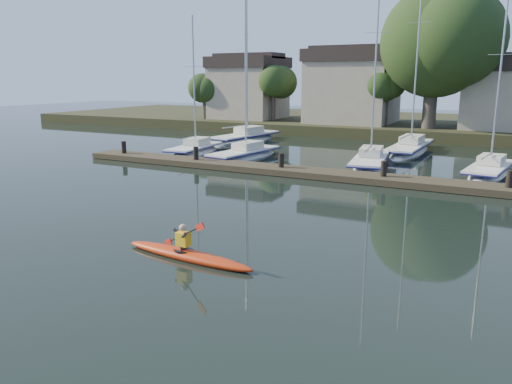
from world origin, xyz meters
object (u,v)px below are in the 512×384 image
at_px(sailboat_1, 244,160).
at_px(sailboat_5, 246,143).
at_px(dock, 330,174).
at_px(sailboat_2, 370,168).
at_px(kayak, 187,253).
at_px(sailboat_0, 195,156).
at_px(sailboat_3, 488,178).
at_px(sailboat_6, 409,155).

relative_size(sailboat_1, sailboat_5, 0.82).
bearing_deg(dock, sailboat_2, 79.11).
relative_size(kayak, sailboat_1, 0.38).
xyz_separation_m(kayak, sailboat_1, (-7.97, 18.27, -0.36)).
bearing_deg(kayak, sailboat_0, 127.92).
relative_size(dock, sailboat_0, 3.08).
bearing_deg(kayak, sailboat_2, 92.29).
distance_m(sailboat_2, sailboat_5, 15.04).
bearing_deg(dock, sailboat_0, 160.23).
bearing_deg(sailboat_0, sailboat_1, -9.09).
bearing_deg(sailboat_5, sailboat_3, -11.90).
height_order(sailboat_0, sailboat_2, sailboat_2).
distance_m(kayak, sailboat_0, 22.32).
xyz_separation_m(sailboat_3, sailboat_5, (-20.03, 7.19, -0.02)).
xyz_separation_m(sailboat_0, sailboat_2, (13.03, 0.68, 0.00)).
xyz_separation_m(dock, sailboat_0, (-12.07, 4.34, -0.38)).
bearing_deg(sailboat_2, dock, -109.37).
relative_size(dock, sailboat_6, 2.12).
distance_m(sailboat_0, sailboat_1, 4.40).
bearing_deg(sailboat_2, sailboat_5, 142.08).
bearing_deg(sailboat_0, sailboat_3, -2.55).
distance_m(sailboat_1, sailboat_5, 9.49).
xyz_separation_m(sailboat_5, sailboat_6, (14.23, -0.17, 0.01)).
xyz_separation_m(sailboat_0, sailboat_3, (19.97, 0.88, 0.01)).
xyz_separation_m(sailboat_1, sailboat_2, (8.65, 0.99, -0.00)).
bearing_deg(sailboat_6, sailboat_2, -97.60).
xyz_separation_m(sailboat_1, sailboat_3, (15.58, 1.19, -0.00)).
height_order(kayak, sailboat_1, sailboat_1).
bearing_deg(dock, sailboat_5, 134.36).
height_order(sailboat_0, sailboat_5, sailboat_5).
height_order(dock, sailboat_0, sailboat_0).
distance_m(sailboat_1, sailboat_6, 12.76).
bearing_deg(dock, sailboat_6, 80.28).
distance_m(sailboat_3, sailboat_5, 21.28).
distance_m(sailboat_0, sailboat_5, 8.07).
height_order(sailboat_5, sailboat_6, sailboat_6).
relative_size(sailboat_0, sailboat_2, 0.78).
relative_size(kayak, dock, 0.14).
xyz_separation_m(sailboat_3, sailboat_6, (-5.80, 7.02, -0.01)).
bearing_deg(sailboat_6, sailboat_5, -179.40).
bearing_deg(kayak, sailboat_6, 90.40).
bearing_deg(sailboat_3, sailboat_1, -168.02).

